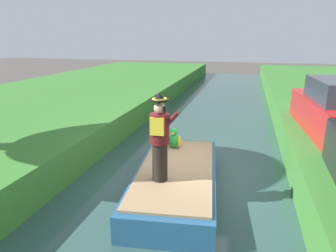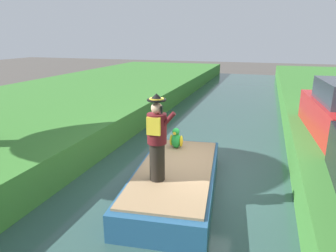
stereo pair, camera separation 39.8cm
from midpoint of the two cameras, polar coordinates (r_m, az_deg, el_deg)
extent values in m
plane|color=#4C4742|center=(7.94, 1.08, -10.76)|extent=(80.00, 80.00, 0.00)
cube|color=#2D4C47|center=(7.92, 1.09, -10.44)|extent=(5.29, 48.00, 0.10)
cube|color=#23517A|center=(7.23, -0.06, -10.25)|extent=(2.26, 4.38, 0.56)
cube|color=#997A56|center=(7.10, -0.06, -8.05)|extent=(2.08, 4.03, 0.05)
cylinder|color=black|center=(6.38, -3.33, -6.72)|extent=(0.32, 0.32, 0.82)
cylinder|color=#561419|center=(6.14, -3.44, -0.53)|extent=(0.40, 0.40, 0.62)
cube|color=gold|center=(5.94, -4.02, -0.12)|extent=(0.28, 0.06, 0.36)
sphere|color=#DBA884|center=(6.03, -3.51, 3.34)|extent=(0.23, 0.23, 0.23)
cylinder|color=black|center=(5.99, -3.54, 4.88)|extent=(0.38, 0.38, 0.03)
cone|color=black|center=(5.98, -3.55, 5.53)|extent=(0.26, 0.26, 0.12)
cylinder|color=gold|center=(5.99, -3.54, 5.11)|extent=(0.29, 0.29, 0.02)
cylinder|color=#561419|center=(5.99, -1.58, 0.86)|extent=(0.38, 0.09, 0.43)
cube|color=black|center=(5.94, -2.49, 3.05)|extent=(0.03, 0.08, 0.15)
ellipsoid|color=green|center=(8.27, -0.20, -2.76)|extent=(0.26, 0.32, 0.40)
sphere|color=green|center=(8.15, -0.28, -1.05)|extent=(0.20, 0.20, 0.20)
cone|color=yellow|center=(8.06, -0.46, -1.33)|extent=(0.09, 0.09, 0.09)
ellipsoid|color=yellow|center=(8.30, -1.14, -2.68)|extent=(0.08, 0.20, 0.32)
ellipsoid|color=yellow|center=(8.24, 0.74, -2.84)|extent=(0.08, 0.20, 0.32)
camera|label=1|loc=(0.20, -91.60, -0.47)|focal=32.46mm
camera|label=2|loc=(0.20, 88.40, 0.47)|focal=32.46mm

